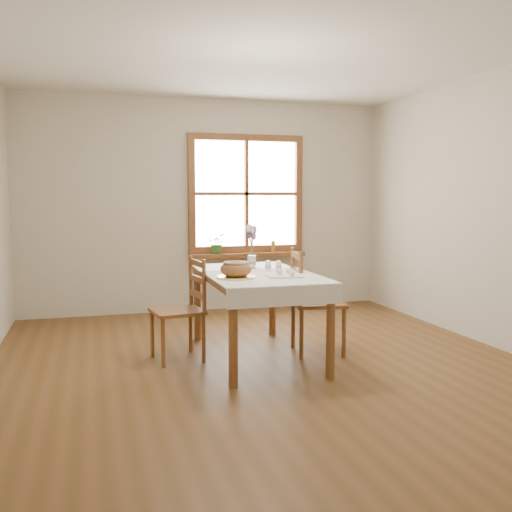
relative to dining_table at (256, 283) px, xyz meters
The scene contains 18 objects.
ground 0.73m from the dining_table, 90.00° to the right, with size 5.00×5.00×0.00m, color brown.
room_walls 1.08m from the dining_table, 90.00° to the right, with size 4.60×5.10×2.65m.
window 2.36m from the dining_table, 77.02° to the left, with size 1.46×0.08×1.46m.
window_sill 2.16m from the dining_table, 76.61° to the left, with size 1.46×0.20×0.05m.
dining_table is the anchor object (origin of this frame).
table_linen 0.32m from the dining_table, 90.00° to the right, with size 0.91×0.99×0.01m, color white.
chair_left 0.72m from the dining_table, behind, with size 0.41×0.43×0.89m, color brown, non-canonical shape.
chair_right 0.60m from the dining_table, ahead, with size 0.44×0.46×0.95m, color brown, non-canonical shape.
bread_plate 0.43m from the dining_table, 129.18° to the right, with size 0.30×0.30×0.02m, color white.
bread_loaf 0.45m from the dining_table, 129.18° to the right, with size 0.26×0.26×0.14m, color #B2723F.
egg_napkin 0.38m from the dining_table, 67.19° to the right, with size 0.29×0.24×0.01m, color white.
eggs 0.39m from the dining_table, 67.19° to the right, with size 0.22×0.20×0.05m, color white, non-canonical shape.
salt_shaker 0.19m from the dining_table, ahead, with size 0.05×0.05×0.10m, color white.
pepper_shaker 0.25m from the dining_table, ahead, with size 0.05×0.05×0.10m, color white.
flower_vase 0.51m from the dining_table, 78.75° to the left, with size 0.09×0.09×0.10m, color white.
lavender_bouquet 0.59m from the dining_table, 78.75° to the left, with size 0.15×0.15×0.29m, color #6C5393, non-canonical shape.
potted_plant 2.11m from the dining_table, 87.00° to the left, with size 0.23×0.25×0.20m, color #33722D.
amber_bottle 2.26m from the dining_table, 68.34° to the left, with size 0.05×0.05×0.15m, color #AF7520.
Camera 1 is at (-1.37, -4.45, 1.42)m, focal length 40.00 mm.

